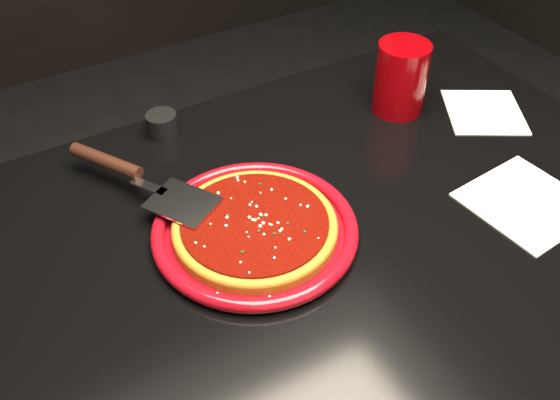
# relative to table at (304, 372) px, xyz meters

# --- Properties ---
(table) EXTENTS (1.20, 0.80, 0.75)m
(table) POSITION_rel_table_xyz_m (0.00, 0.00, 0.00)
(table) COLOR black
(table) RESTS_ON floor
(plate) EXTENTS (0.38, 0.38, 0.02)m
(plate) POSITION_rel_table_xyz_m (-0.08, 0.03, 0.39)
(plate) COLOR maroon
(plate) RESTS_ON table
(pizza_crust) EXTENTS (0.31, 0.31, 0.01)m
(pizza_crust) POSITION_rel_table_xyz_m (-0.08, 0.03, 0.39)
(pizza_crust) COLOR brown
(pizza_crust) RESTS_ON plate
(pizza_crust_rim) EXTENTS (0.31, 0.31, 0.02)m
(pizza_crust_rim) POSITION_rel_table_xyz_m (-0.08, 0.03, 0.40)
(pizza_crust_rim) COLOR brown
(pizza_crust_rim) RESTS_ON plate
(pizza_sauce) EXTENTS (0.27, 0.27, 0.01)m
(pizza_sauce) POSITION_rel_table_xyz_m (-0.08, 0.03, 0.40)
(pizza_sauce) COLOR #610B04
(pizza_sauce) RESTS_ON plate
(parmesan_dusting) EXTENTS (0.21, 0.21, 0.01)m
(parmesan_dusting) POSITION_rel_table_xyz_m (-0.08, 0.03, 0.41)
(parmesan_dusting) COLOR #F3EAC2
(parmesan_dusting) RESTS_ON plate
(basil_flecks) EXTENTS (0.19, 0.19, 0.00)m
(basil_flecks) POSITION_rel_table_xyz_m (-0.08, 0.03, 0.41)
(basil_flecks) COLOR black
(basil_flecks) RESTS_ON plate
(pizza_server) EXTENTS (0.25, 0.33, 0.02)m
(pizza_server) POSITION_rel_table_xyz_m (-0.18, 0.20, 0.41)
(pizza_server) COLOR #B5B8BD
(pizza_server) RESTS_ON plate
(cup) EXTENTS (0.10, 0.10, 0.13)m
(cup) POSITION_rel_table_xyz_m (0.32, 0.20, 0.44)
(cup) COLOR #7C0206
(cup) RESTS_ON table
(napkin_a) EXTENTS (0.18, 0.18, 0.00)m
(napkin_a) POSITION_rel_table_xyz_m (0.33, -0.12, 0.38)
(napkin_a) COLOR white
(napkin_a) RESTS_ON table
(napkin_b) EXTENTS (0.19, 0.19, 0.00)m
(napkin_b) POSITION_rel_table_xyz_m (0.45, 0.10, 0.38)
(napkin_b) COLOR white
(napkin_b) RESTS_ON table
(ramekin) EXTENTS (0.07, 0.07, 0.04)m
(ramekin) POSITION_rel_table_xyz_m (-0.10, 0.34, 0.40)
(ramekin) COLOR black
(ramekin) RESTS_ON table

